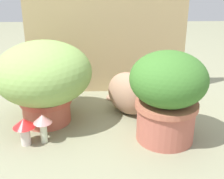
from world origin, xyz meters
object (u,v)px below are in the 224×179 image
at_px(leafy_planter, 168,93).
at_px(cat, 131,92).
at_px(mushroom_ornament_pink, 43,122).
at_px(grass_planter, 44,77).
at_px(mushroom_ornament_red, 24,127).

relative_size(leafy_planter, cat, 1.13).
height_order(leafy_planter, mushroom_ornament_pink, leafy_planter).
xyz_separation_m(grass_planter, leafy_planter, (0.56, -0.18, -0.01)).
xyz_separation_m(cat, mushroom_ornament_red, (-0.48, -0.29, -0.03)).
bearing_deg(mushroom_ornament_pink, grass_planter, 95.93).
distance_m(mushroom_ornament_red, mushroom_ornament_pink, 0.08).
xyz_separation_m(mushroom_ornament_red, mushroom_ornament_pink, (0.08, 0.02, 0.01)).
height_order(cat, mushroom_ornament_red, cat).
bearing_deg(leafy_planter, grass_planter, 162.18).
bearing_deg(grass_planter, mushroom_ornament_red, -104.66).
xyz_separation_m(cat, mushroom_ornament_pink, (-0.41, -0.27, -0.02)).
bearing_deg(mushroom_ornament_pink, cat, 33.38).
bearing_deg(grass_planter, mushroom_ornament_pink, -84.07).
distance_m(cat, mushroom_ornament_pink, 0.49).
bearing_deg(mushroom_ornament_red, leafy_planter, 3.25).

